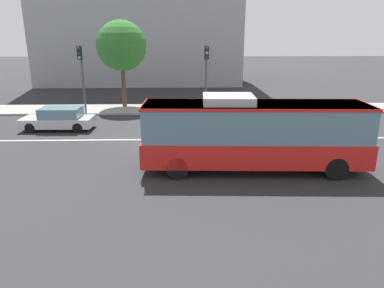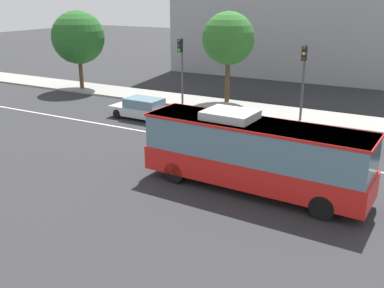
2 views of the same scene
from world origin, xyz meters
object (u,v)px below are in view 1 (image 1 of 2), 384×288
Objects in this scene: traffic_light_mid_block at (81,68)px; street_tree_kerbside_left at (121,46)px; traffic_light_near_corner at (206,68)px; sedan_black at (335,115)px; sedan_silver_ahead at (59,119)px; transit_bus at (254,132)px.

street_tree_kerbside_left is at bearing 136.72° from traffic_light_mid_block.
street_tree_kerbside_left reaches higher than traffic_light_near_corner.
street_tree_kerbside_left reaches higher than traffic_light_mid_block.
sedan_black is at bearing 62.01° from traffic_light_near_corner.
traffic_light_mid_block is at bearing -94.81° from sedan_silver_ahead.
street_tree_kerbside_left is (2.65, 2.66, 1.49)m from traffic_light_mid_block.
traffic_light_near_corner is at bearing -25.47° from sedan_black.
traffic_light_mid_block is (-17.86, 4.04, 2.84)m from sedan_black.
sedan_silver_ahead is at bearing 1.34° from sedan_black.
street_tree_kerbside_left is at bearing -24.02° from sedan_black.
transit_bus is 12.21m from traffic_light_near_corner.
traffic_light_near_corner is 7.39m from street_tree_kerbside_left.
sedan_black is at bearing 78.93° from traffic_light_mid_block.
traffic_light_mid_block is at bearing 134.06° from transit_bus.
sedan_black is 0.99× the size of sedan_silver_ahead.
street_tree_kerbside_left is (-15.21, 6.70, 4.33)m from sedan_black.
traffic_light_mid_block is at bearing -93.02° from traffic_light_near_corner.
traffic_light_mid_block is at bearing -134.95° from street_tree_kerbside_left.
street_tree_kerbside_left is (-8.07, 14.71, 3.25)m from transit_bus.
sedan_black is 0.87× the size of traffic_light_near_corner.
transit_bus is at bearing -61.24° from street_tree_kerbside_left.
traffic_light_mid_block is (-10.73, 12.05, 1.75)m from transit_bus.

